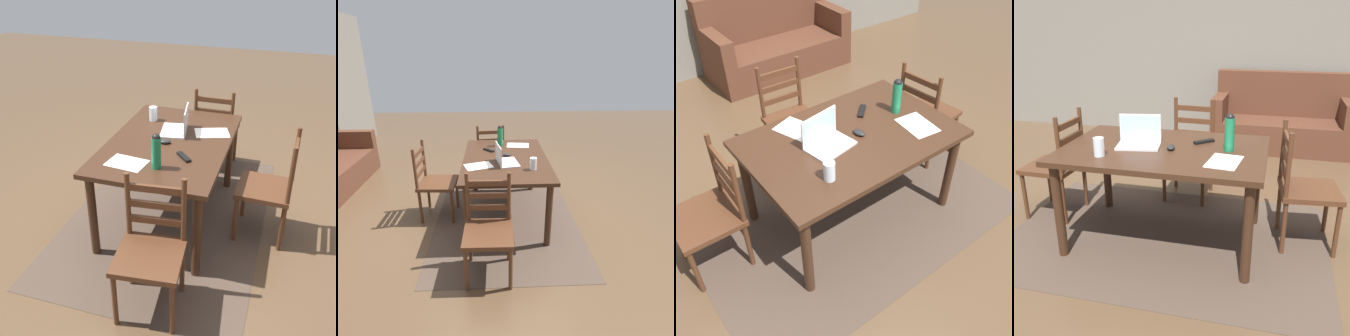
% 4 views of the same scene
% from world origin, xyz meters
% --- Properties ---
extents(ground_plane, '(14.00, 14.00, 0.00)m').
position_xyz_m(ground_plane, '(0.00, 0.00, 0.00)').
color(ground_plane, brown).
extents(area_rug, '(2.55, 1.71, 0.01)m').
position_xyz_m(area_rug, '(0.00, 0.00, 0.00)').
color(area_rug, '#47382D').
rests_on(area_rug, ground).
extents(wall_back, '(8.00, 0.12, 2.70)m').
position_xyz_m(wall_back, '(0.00, 3.18, 1.35)').
color(wall_back, slate).
rests_on(wall_back, ground).
extents(dining_table, '(1.52, 1.00, 0.77)m').
position_xyz_m(dining_table, '(0.00, 0.00, 0.68)').
color(dining_table, '#382114').
rests_on(dining_table, ground).
extents(chair_far_head, '(0.46, 0.46, 0.95)m').
position_xyz_m(chair_far_head, '(0.00, 0.87, 0.46)').
color(chair_far_head, '#4C2B19').
rests_on(chair_far_head, ground).
extents(chair_left_far, '(0.45, 0.45, 0.95)m').
position_xyz_m(chair_left_far, '(-1.05, 0.20, 0.46)').
color(chair_left_far, '#4C2B19').
rests_on(chair_left_far, ground).
extents(chair_right_far, '(0.48, 0.48, 0.95)m').
position_xyz_m(chair_right_far, '(1.05, 0.20, 0.46)').
color(chair_right_far, '#4C2B19').
rests_on(chair_right_far, ground).
extents(couch, '(1.80, 0.80, 1.00)m').
position_xyz_m(couch, '(0.86, 2.70, 0.36)').
color(couch, '#512D1E').
rests_on(couch, ground).
extents(laptop, '(0.35, 0.27, 0.23)m').
position_xyz_m(laptop, '(-0.20, 0.03, 0.83)').
color(laptop, silver).
rests_on(laptop, dining_table).
extents(water_bottle, '(0.07, 0.07, 0.28)m').
position_xyz_m(water_bottle, '(0.48, 0.05, 0.92)').
color(water_bottle, '#197247').
rests_on(water_bottle, dining_table).
extents(drinking_glass, '(0.08, 0.08, 0.13)m').
position_xyz_m(drinking_glass, '(-0.39, -0.28, 0.84)').
color(drinking_glass, silver).
rests_on(drinking_glass, dining_table).
extents(computer_mouse, '(0.08, 0.11, 0.03)m').
position_xyz_m(computer_mouse, '(0.06, -0.02, 0.79)').
color(computer_mouse, black).
rests_on(computer_mouse, dining_table).
extents(tv_remote, '(0.15, 0.15, 0.02)m').
position_xyz_m(tv_remote, '(0.27, 0.20, 0.78)').
color(tv_remote, black).
rests_on(tv_remote, dining_table).
extents(paper_stack_left, '(0.24, 0.32, 0.00)m').
position_xyz_m(paper_stack_left, '(0.48, -0.19, 0.77)').
color(paper_stack_left, white).
rests_on(paper_stack_left, dining_table).
extents(paper_stack_right, '(0.30, 0.35, 0.00)m').
position_xyz_m(paper_stack_right, '(-0.27, 0.31, 0.77)').
color(paper_stack_right, white).
rests_on(paper_stack_right, dining_table).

